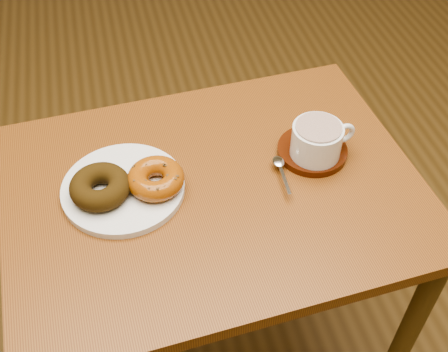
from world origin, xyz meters
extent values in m
plane|color=brown|center=(0.00, 0.00, 0.00)|extent=(6.00, 6.00, 0.00)
cube|color=brown|center=(-0.26, -0.01, 0.68)|extent=(0.78, 0.60, 0.03)
cylinder|color=#4D3716|center=(0.08, -0.23, 0.33)|extent=(0.04, 0.04, 0.67)
cylinder|color=#4D3716|center=(-0.61, 0.21, 0.33)|extent=(0.04, 0.04, 0.67)
cylinder|color=#4D3716|center=(0.05, 0.25, 0.33)|extent=(0.04, 0.04, 0.67)
cylinder|color=silver|center=(-0.42, 0.01, 0.70)|extent=(0.29, 0.29, 0.01)
torus|color=#37250B|center=(-0.46, 0.00, 0.73)|extent=(0.13, 0.13, 0.04)
torus|color=#964C10|center=(-0.36, 0.00, 0.73)|extent=(0.11, 0.11, 0.04)
cube|color=#452F17|center=(-0.33, 0.00, 0.75)|extent=(0.01, 0.00, 0.00)
cube|color=#452F17|center=(-0.34, 0.01, 0.75)|extent=(0.01, 0.01, 0.00)
cube|color=#452F17|center=(-0.34, 0.02, 0.75)|extent=(0.01, 0.01, 0.00)
cube|color=#452F17|center=(-0.36, 0.03, 0.75)|extent=(0.01, 0.01, 0.00)
cube|color=#452F17|center=(-0.37, 0.03, 0.75)|extent=(0.01, 0.01, 0.00)
cube|color=#452F17|center=(-0.38, 0.02, 0.75)|extent=(0.01, 0.01, 0.00)
cube|color=#452F17|center=(-0.39, 0.01, 0.75)|extent=(0.01, 0.01, 0.00)
cube|color=#452F17|center=(-0.40, 0.00, 0.75)|extent=(0.01, 0.00, 0.00)
cube|color=#452F17|center=(-0.39, -0.02, 0.75)|extent=(0.01, 0.01, 0.00)
cube|color=#452F17|center=(-0.38, -0.03, 0.75)|extent=(0.01, 0.01, 0.00)
cube|color=#452F17|center=(-0.37, -0.03, 0.75)|extent=(0.01, 0.01, 0.00)
cube|color=#452F17|center=(-0.36, -0.03, 0.75)|extent=(0.01, 0.01, 0.00)
cube|color=#452F17|center=(-0.34, -0.03, 0.75)|extent=(0.01, 0.01, 0.00)
cube|color=#452F17|center=(-0.34, -0.02, 0.75)|extent=(0.01, 0.01, 0.00)
cylinder|color=#3D1608|center=(-0.06, 0.02, 0.70)|extent=(0.16, 0.16, 0.01)
cylinder|color=silver|center=(-0.06, 0.01, 0.74)|extent=(0.09, 0.09, 0.06)
cylinder|color=#582B1E|center=(-0.06, 0.01, 0.78)|extent=(0.08, 0.08, 0.00)
torus|color=silver|center=(-0.01, 0.01, 0.75)|extent=(0.04, 0.01, 0.04)
ellipsoid|color=silver|center=(-0.14, 0.00, 0.71)|extent=(0.02, 0.03, 0.01)
cube|color=silver|center=(-0.14, -0.04, 0.71)|extent=(0.01, 0.08, 0.00)
camera|label=1|loc=(-0.41, -0.68, 1.44)|focal=45.00mm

